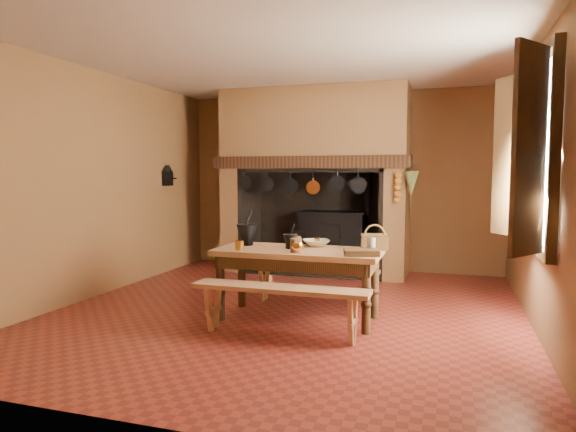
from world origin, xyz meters
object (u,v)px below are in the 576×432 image
Objects in this scene: work_table at (298,260)px; bench_front at (280,299)px; coffee_grinder at (293,241)px; wicker_basket at (374,241)px; mixing_bowl at (316,243)px; iron_range at (333,240)px.

bench_front is at bearing -90.00° from work_table.
work_table is at bearing -36.44° from coffee_grinder.
bench_front is 5.48× the size of wicker_basket.
work_table is 8.91× the size of coffee_grinder.
bench_front is (0.00, -0.61, -0.27)m from work_table.
wicker_basket reaches higher than mixing_bowl.
wicker_basket is at bearing -68.22° from iron_range.
work_table is 0.82m from wicker_basket.
wicker_basket is at bearing 48.43° from bench_front.
work_table is 0.22m from coffee_grinder.
iron_range is 5.18× the size of wicker_basket.
work_table reaches higher than bench_front.
iron_range is at bearing 100.07° from coffee_grinder.
work_table is (0.24, -2.72, 0.14)m from iron_range.
work_table is 1.01× the size of bench_front.
mixing_bowl is at bearing 164.95° from wicker_basket.
coffee_grinder reaches higher than bench_front.
mixing_bowl is (0.20, 0.21, -0.04)m from coffee_grinder.
work_table is at bearing -113.53° from mixing_bowl.
work_table is at bearing -174.03° from wicker_basket.
mixing_bowl reaches higher than work_table.
work_table is 0.34m from mixing_bowl.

